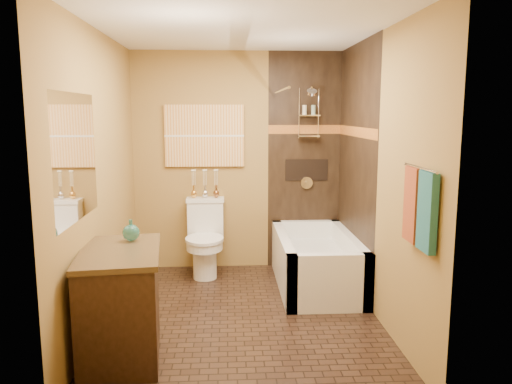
{
  "coord_description": "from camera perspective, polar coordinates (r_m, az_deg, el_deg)",
  "views": [
    {
      "loc": [
        -0.12,
        -4.26,
        1.81
      ],
      "look_at": [
        0.15,
        0.4,
        1.07
      ],
      "focal_mm": 35.0,
      "sensor_mm": 36.0,
      "label": 1
    }
  ],
  "objects": [
    {
      "name": "vanity",
      "position": [
        3.92,
        -15.22,
        -12.15
      ],
      "size": [
        0.67,
        0.99,
        0.82
      ],
      "rotation": [
        0.0,
        0.0,
        0.12
      ],
      "color": "black",
      "rests_on": "floor"
    },
    {
      "name": "toilet",
      "position": [
        5.63,
        -5.85,
        -5.2
      ],
      "size": [
        0.43,
        0.64,
        0.85
      ],
      "rotation": [
        0.0,
        0.0,
        0.02
      ],
      "color": "white",
      "rests_on": "floor"
    },
    {
      "name": "wall_back",
      "position": [
        5.78,
        -2.08,
        3.49
      ],
      "size": [
        2.4,
        0.02,
        2.5
      ],
      "primitive_type": "cube",
      "color": "olive",
      "rests_on": "floor"
    },
    {
      "name": "vanity_mirror",
      "position": [
        3.74,
        -19.87,
        3.76
      ],
      "size": [
        0.01,
        1.0,
        0.9
      ],
      "primitive_type": "cube",
      "color": "white",
      "rests_on": "wall_left"
    },
    {
      "name": "towel_teal",
      "position": [
        3.39,
        18.99,
        -2.16
      ],
      "size": [
        0.05,
        0.22,
        0.52
      ],
      "primitive_type": "cube",
      "color": "#1E5B65",
      "rests_on": "towel_bar"
    },
    {
      "name": "wall_front",
      "position": [
        2.82,
        -0.75,
        -2.44
      ],
      "size": [
        2.4,
        0.02,
        2.5
      ],
      "primitive_type": "cube",
      "color": "olive",
      "rests_on": "floor"
    },
    {
      "name": "alcove_niche",
      "position": [
        5.85,
        5.8,
        2.52
      ],
      "size": [
        0.5,
        0.01,
        0.25
      ],
      "primitive_type": "cube",
      "color": "black",
      "rests_on": "alcove_tile_back"
    },
    {
      "name": "mosaic_band_back",
      "position": [
        5.81,
        5.64,
        7.13
      ],
      "size": [
        0.85,
        0.01,
        0.1
      ],
      "primitive_type": "cube",
      "color": "#984F1B",
      "rests_on": "alcove_tile_back"
    },
    {
      "name": "towel_bar",
      "position": [
        3.47,
        18.26,
        2.63
      ],
      "size": [
        0.02,
        0.55,
        0.02
      ],
      "primitive_type": "cylinder",
      "rotation": [
        1.57,
        0.0,
        0.0
      ],
      "color": "silver",
      "rests_on": "wall_right"
    },
    {
      "name": "floor",
      "position": [
        4.63,
        -1.57,
        -13.99
      ],
      "size": [
        3.0,
        3.0,
        0.0
      ],
      "primitive_type": "plane",
      "color": "black",
      "rests_on": "ground"
    },
    {
      "name": "bathtub",
      "position": [
        5.33,
        6.89,
        -8.36
      ],
      "size": [
        0.8,
        1.5,
        0.55
      ],
      "color": "white",
      "rests_on": "floor"
    },
    {
      "name": "sunset_painting",
      "position": [
        5.74,
        -5.91,
        6.41
      ],
      "size": [
        0.9,
        0.04,
        0.7
      ],
      "primitive_type": "cube",
      "color": "orange",
      "rests_on": "wall_back"
    },
    {
      "name": "ceiling",
      "position": [
        4.31,
        -1.72,
        18.25
      ],
      "size": [
        3.0,
        3.0,
        0.0
      ],
      "primitive_type": "plane",
      "color": "silver",
      "rests_on": "wall_back"
    },
    {
      "name": "shower_fixtures",
      "position": [
        5.71,
        6.05,
        7.55
      ],
      "size": [
        0.24,
        0.33,
        1.16
      ],
      "color": "silver",
      "rests_on": "floor"
    },
    {
      "name": "bud_vases",
      "position": [
        5.71,
        -5.86,
        1.04
      ],
      "size": [
        0.32,
        0.07,
        0.32
      ],
      "color": "gold",
      "rests_on": "toilet"
    },
    {
      "name": "wall_left",
      "position": [
        4.43,
        -17.37,
        1.36
      ],
      "size": [
        0.02,
        3.0,
        2.5
      ],
      "primitive_type": "cube",
      "color": "olive",
      "rests_on": "floor"
    },
    {
      "name": "wall_right",
      "position": [
        4.49,
        13.85,
        1.62
      ],
      "size": [
        0.02,
        3.0,
        2.5
      ],
      "primitive_type": "cube",
      "color": "olive",
      "rests_on": "floor"
    },
    {
      "name": "teal_bottle",
      "position": [
        4.0,
        -14.11,
        -4.28
      ],
      "size": [
        0.15,
        0.15,
        0.21
      ],
      "primitive_type": null,
      "rotation": [
        0.0,
        0.0,
        -0.11
      ],
      "color": "#246E5D",
      "rests_on": "vanity"
    },
    {
      "name": "mosaic_band_right",
      "position": [
        5.18,
        11.33,
        6.77
      ],
      "size": [
        0.01,
        1.5,
        0.1
      ],
      "primitive_type": "cube",
      "color": "#984F1B",
      "rests_on": "alcove_tile_right"
    },
    {
      "name": "alcove_tile_right",
      "position": [
        5.2,
        11.31,
        2.7
      ],
      "size": [
        0.01,
        1.5,
        2.5
      ],
      "primitive_type": "cube",
      "color": "black",
      "rests_on": "wall_right"
    },
    {
      "name": "towel_rust",
      "position": [
        3.63,
        17.45,
        -1.38
      ],
      "size": [
        0.05,
        0.22,
        0.52
      ],
      "primitive_type": "cube",
      "color": "#99341B",
      "rests_on": "towel_bar"
    },
    {
      "name": "alcove_tile_back",
      "position": [
        5.84,
        5.56,
        3.5
      ],
      "size": [
        0.85,
        0.01,
        2.5
      ],
      "primitive_type": "cube",
      "color": "black",
      "rests_on": "wall_back"
    },
    {
      "name": "curtain_rod",
      "position": [
        5.04,
        2.71,
        11.43
      ],
      "size": [
        0.03,
        1.55,
        0.03
      ],
      "primitive_type": "cylinder",
      "rotation": [
        1.57,
        0.0,
        0.0
      ],
      "color": "silver",
      "rests_on": "wall_back"
    }
  ]
}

